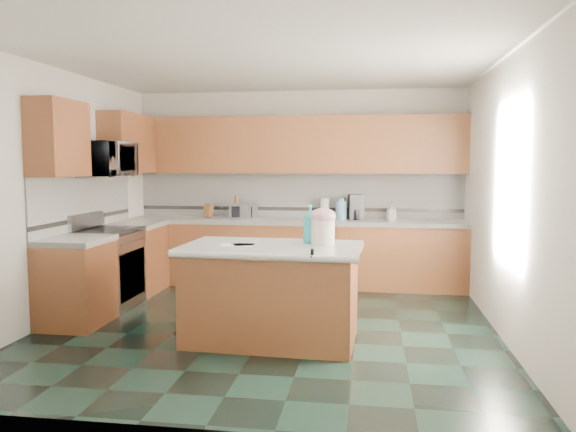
# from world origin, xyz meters

# --- Properties ---
(floor) EXTENTS (4.60, 4.60, 0.00)m
(floor) POSITION_xyz_m (0.00, 0.00, 0.00)
(floor) COLOR black
(floor) RESTS_ON ground
(ceiling) EXTENTS (4.60, 4.60, 0.00)m
(ceiling) POSITION_xyz_m (0.00, 0.00, 2.70)
(ceiling) COLOR white
(ceiling) RESTS_ON ground
(wall_back) EXTENTS (4.60, 0.04, 2.70)m
(wall_back) POSITION_xyz_m (0.00, 2.32, 1.35)
(wall_back) COLOR white
(wall_back) RESTS_ON ground
(wall_front) EXTENTS (4.60, 0.04, 2.70)m
(wall_front) POSITION_xyz_m (0.00, -2.32, 1.35)
(wall_front) COLOR white
(wall_front) RESTS_ON ground
(wall_left) EXTENTS (0.04, 4.60, 2.70)m
(wall_left) POSITION_xyz_m (-2.32, 0.00, 1.35)
(wall_left) COLOR white
(wall_left) RESTS_ON ground
(wall_right) EXTENTS (0.04, 4.60, 2.70)m
(wall_right) POSITION_xyz_m (2.32, 0.00, 1.35)
(wall_right) COLOR white
(wall_right) RESTS_ON ground
(back_base_cab) EXTENTS (4.60, 0.60, 0.86)m
(back_base_cab) POSITION_xyz_m (0.00, 2.00, 0.43)
(back_base_cab) COLOR #462312
(back_base_cab) RESTS_ON ground
(back_countertop) EXTENTS (4.60, 0.64, 0.06)m
(back_countertop) POSITION_xyz_m (0.00, 2.00, 0.89)
(back_countertop) COLOR white
(back_countertop) RESTS_ON back_base_cab
(back_upper_cab) EXTENTS (4.60, 0.33, 0.78)m
(back_upper_cab) POSITION_xyz_m (0.00, 2.13, 1.94)
(back_upper_cab) COLOR #462312
(back_upper_cab) RESTS_ON wall_back
(back_backsplash) EXTENTS (4.60, 0.02, 0.63)m
(back_backsplash) POSITION_xyz_m (0.00, 2.29, 1.24)
(back_backsplash) COLOR silver
(back_backsplash) RESTS_ON back_countertop
(back_accent_band) EXTENTS (4.60, 0.01, 0.05)m
(back_accent_band) POSITION_xyz_m (0.00, 2.28, 1.04)
(back_accent_band) COLOR black
(back_accent_band) RESTS_ON back_countertop
(left_base_cab_rear) EXTENTS (0.60, 0.82, 0.86)m
(left_base_cab_rear) POSITION_xyz_m (-2.00, 1.29, 0.43)
(left_base_cab_rear) COLOR #462312
(left_base_cab_rear) RESTS_ON ground
(left_counter_rear) EXTENTS (0.64, 0.82, 0.06)m
(left_counter_rear) POSITION_xyz_m (-2.00, 1.29, 0.89)
(left_counter_rear) COLOR white
(left_counter_rear) RESTS_ON left_base_cab_rear
(left_base_cab_front) EXTENTS (0.60, 0.72, 0.86)m
(left_base_cab_front) POSITION_xyz_m (-2.00, -0.24, 0.43)
(left_base_cab_front) COLOR #462312
(left_base_cab_front) RESTS_ON ground
(left_counter_front) EXTENTS (0.64, 0.72, 0.06)m
(left_counter_front) POSITION_xyz_m (-2.00, -0.24, 0.89)
(left_counter_front) COLOR white
(left_counter_front) RESTS_ON left_base_cab_front
(left_backsplash) EXTENTS (0.02, 2.30, 0.63)m
(left_backsplash) POSITION_xyz_m (-2.29, 0.55, 1.24)
(left_backsplash) COLOR silver
(left_backsplash) RESTS_ON wall_left
(left_accent_band) EXTENTS (0.01, 2.30, 0.05)m
(left_accent_band) POSITION_xyz_m (-2.28, 0.55, 1.04)
(left_accent_band) COLOR black
(left_accent_band) RESTS_ON wall_left
(left_upper_cab_rear) EXTENTS (0.33, 1.09, 0.78)m
(left_upper_cab_rear) POSITION_xyz_m (-2.13, 1.42, 1.94)
(left_upper_cab_rear) COLOR #462312
(left_upper_cab_rear) RESTS_ON wall_left
(left_upper_cab_front) EXTENTS (0.33, 0.72, 0.78)m
(left_upper_cab_front) POSITION_xyz_m (-2.13, -0.24, 1.94)
(left_upper_cab_front) COLOR #462312
(left_upper_cab_front) RESTS_ON wall_left
(range_body) EXTENTS (0.60, 0.76, 0.88)m
(range_body) POSITION_xyz_m (-2.00, 0.50, 0.44)
(range_body) COLOR #B7B7BC
(range_body) RESTS_ON ground
(range_oven_door) EXTENTS (0.02, 0.68, 0.55)m
(range_oven_door) POSITION_xyz_m (-1.71, 0.50, 0.40)
(range_oven_door) COLOR black
(range_oven_door) RESTS_ON range_body
(range_cooktop) EXTENTS (0.62, 0.78, 0.04)m
(range_cooktop) POSITION_xyz_m (-2.00, 0.50, 0.90)
(range_cooktop) COLOR black
(range_cooktop) RESTS_ON range_body
(range_handle) EXTENTS (0.02, 0.66, 0.02)m
(range_handle) POSITION_xyz_m (-1.68, 0.50, 0.78)
(range_handle) COLOR #B7B7BC
(range_handle) RESTS_ON range_body
(range_backguard) EXTENTS (0.06, 0.76, 0.18)m
(range_backguard) POSITION_xyz_m (-2.26, 0.50, 1.02)
(range_backguard) COLOR #B7B7BC
(range_backguard) RESTS_ON range_body
(microwave) EXTENTS (0.50, 0.73, 0.41)m
(microwave) POSITION_xyz_m (-2.00, 0.50, 1.73)
(microwave) COLOR #B7B7BC
(microwave) RESTS_ON wall_left
(island_base) EXTENTS (1.60, 0.96, 0.86)m
(island_base) POSITION_xyz_m (0.11, -0.47, 0.43)
(island_base) COLOR #462312
(island_base) RESTS_ON ground
(island_top) EXTENTS (1.71, 1.07, 0.06)m
(island_top) POSITION_xyz_m (0.11, -0.47, 0.89)
(island_top) COLOR white
(island_top) RESTS_ON island_base
(island_bullnose) EXTENTS (1.66, 0.14, 0.06)m
(island_bullnose) POSITION_xyz_m (0.11, -0.96, 0.89)
(island_bullnose) COLOR white
(island_bullnose) RESTS_ON island_base
(treat_jar) EXTENTS (0.27, 0.27, 0.24)m
(treat_jar) POSITION_xyz_m (0.59, -0.37, 1.04)
(treat_jar) COLOR white
(treat_jar) RESTS_ON island_top
(treat_jar_lid) EXTENTS (0.24, 0.24, 0.15)m
(treat_jar_lid) POSITION_xyz_m (0.59, -0.37, 1.19)
(treat_jar_lid) COLOR #C9839B
(treat_jar_lid) RESTS_ON treat_jar
(treat_jar_knob) EXTENTS (0.08, 0.03, 0.03)m
(treat_jar_knob) POSITION_xyz_m (0.59, -0.37, 1.24)
(treat_jar_knob) COLOR tan
(treat_jar_knob) RESTS_ON treat_jar_lid
(treat_jar_knob_end_l) EXTENTS (0.04, 0.04, 0.04)m
(treat_jar_knob_end_l) POSITION_xyz_m (0.55, -0.37, 1.24)
(treat_jar_knob_end_l) COLOR tan
(treat_jar_knob_end_l) RESTS_ON treat_jar_lid
(treat_jar_knob_end_r) EXTENTS (0.04, 0.04, 0.04)m
(treat_jar_knob_end_r) POSITION_xyz_m (0.63, -0.37, 1.24)
(treat_jar_knob_end_r) COLOR tan
(treat_jar_knob_end_r) RESTS_ON treat_jar_lid
(soap_bottle_island) EXTENTS (0.18, 0.19, 0.37)m
(soap_bottle_island) POSITION_xyz_m (0.46, -0.26, 1.11)
(soap_bottle_island) COLOR teal
(soap_bottle_island) RESTS_ON island_top
(paper_sheet_a) EXTENTS (0.29, 0.26, 0.00)m
(paper_sheet_a) POSITION_xyz_m (-0.13, -0.46, 0.92)
(paper_sheet_a) COLOR white
(paper_sheet_a) RESTS_ON island_top
(paper_sheet_b) EXTENTS (0.34, 0.27, 0.00)m
(paper_sheet_b) POSITION_xyz_m (-0.21, -0.51, 0.92)
(paper_sheet_b) COLOR white
(paper_sheet_b) RESTS_ON island_top
(clamp_body) EXTENTS (0.04, 0.09, 0.08)m
(clamp_body) POSITION_xyz_m (0.55, -0.94, 0.93)
(clamp_body) COLOR black
(clamp_body) RESTS_ON island_top
(clamp_handle) EXTENTS (0.01, 0.06, 0.01)m
(clamp_handle) POSITION_xyz_m (0.55, -1.00, 0.91)
(clamp_handle) COLOR black
(clamp_handle) RESTS_ON island_top
(knife_block) EXTENTS (0.14, 0.17, 0.21)m
(knife_block) POSITION_xyz_m (-1.24, 2.05, 1.02)
(knife_block) COLOR #472814
(knife_block) RESTS_ON back_countertop
(utensil_crock) EXTENTS (0.10, 0.10, 0.13)m
(utensil_crock) POSITION_xyz_m (-0.84, 2.08, 0.98)
(utensil_crock) COLOR black
(utensil_crock) RESTS_ON back_countertop
(utensil_bundle) EXTENTS (0.06, 0.06, 0.19)m
(utensil_bundle) POSITION_xyz_m (-0.84, 2.08, 1.14)
(utensil_bundle) COLOR #472814
(utensil_bundle) RESTS_ON utensil_crock
(toaster_oven) EXTENTS (0.39, 0.34, 0.19)m
(toaster_oven) POSITION_xyz_m (-0.73, 2.05, 1.02)
(toaster_oven) COLOR #B7B7BC
(toaster_oven) RESTS_ON back_countertop
(toaster_oven_door) EXTENTS (0.29, 0.01, 0.15)m
(toaster_oven_door) POSITION_xyz_m (-0.73, 1.94, 1.02)
(toaster_oven_door) COLOR black
(toaster_oven_door) RESTS_ON toaster_oven
(paper_towel) EXTENTS (0.13, 0.13, 0.28)m
(paper_towel) POSITION_xyz_m (0.40, 2.10, 1.06)
(paper_towel) COLOR white
(paper_towel) RESTS_ON back_countertop
(paper_towel_base) EXTENTS (0.19, 0.19, 0.01)m
(paper_towel_base) POSITION_xyz_m (0.40, 2.10, 0.93)
(paper_towel_base) COLOR #B7B7BC
(paper_towel_base) RESTS_ON back_countertop
(water_jug) EXTENTS (0.16, 0.16, 0.26)m
(water_jug) POSITION_xyz_m (0.64, 2.06, 1.05)
(water_jug) COLOR #659EC2
(water_jug) RESTS_ON back_countertop
(water_jug_neck) EXTENTS (0.07, 0.07, 0.04)m
(water_jug_neck) POSITION_xyz_m (0.64, 2.06, 1.19)
(water_jug_neck) COLOR #659EC2
(water_jug_neck) RESTS_ON water_jug
(coffee_maker) EXTENTS (0.24, 0.25, 0.34)m
(coffee_maker) POSITION_xyz_m (0.83, 2.08, 1.09)
(coffee_maker) COLOR black
(coffee_maker) RESTS_ON back_countertop
(coffee_carafe) EXTENTS (0.14, 0.14, 0.14)m
(coffee_carafe) POSITION_xyz_m (0.83, 2.03, 0.99)
(coffee_carafe) COLOR black
(coffee_carafe) RESTS_ON back_countertop
(soap_bottle_back) EXTENTS (0.13, 0.13, 0.23)m
(soap_bottle_back) POSITION_xyz_m (1.31, 2.05, 1.03)
(soap_bottle_back) COLOR white
(soap_bottle_back) RESTS_ON back_countertop
(soap_back_cap) EXTENTS (0.02, 0.02, 0.03)m
(soap_back_cap) POSITION_xyz_m (1.31, 2.05, 1.16)
(soap_back_cap) COLOR red
(soap_back_cap) RESTS_ON soap_bottle_back
(window_light_proxy) EXTENTS (0.02, 1.40, 1.10)m
(window_light_proxy) POSITION_xyz_m (2.29, -0.20, 1.50)
(window_light_proxy) COLOR white
(window_light_proxy) RESTS_ON wall_right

